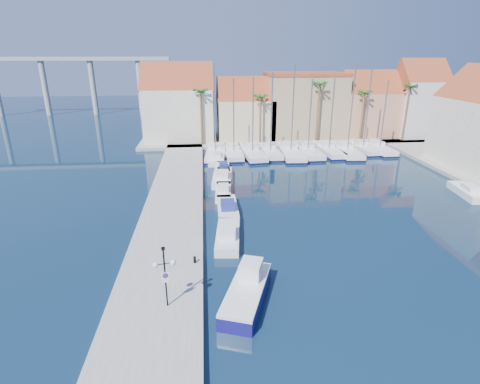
% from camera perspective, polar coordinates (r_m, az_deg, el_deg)
% --- Properties ---
extents(ground, '(260.00, 260.00, 0.00)m').
position_cam_1_polar(ground, '(26.99, 7.62, -14.13)').
color(ground, '#081C31').
rests_on(ground, ground).
extents(quay_west, '(6.00, 77.00, 0.50)m').
position_cam_1_polar(quay_west, '(38.31, -10.19, -2.96)').
color(quay_west, gray).
rests_on(quay_west, ground).
extents(shore_north, '(54.00, 16.00, 0.50)m').
position_cam_1_polar(shore_north, '(72.87, 7.07, 8.35)').
color(shore_north, gray).
rests_on(shore_north, ground).
extents(lamp_post, '(1.38, 0.55, 4.10)m').
position_cam_1_polar(lamp_post, '(23.20, -11.42, -11.27)').
color(lamp_post, black).
rests_on(lamp_post, quay_west).
extents(bollard, '(0.20, 0.20, 0.51)m').
position_cam_1_polar(bollard, '(28.55, -6.92, -10.22)').
color(bollard, black).
rests_on(bollard, quay_west).
extents(fishing_boat, '(4.11, 6.70, 2.22)m').
position_cam_1_polar(fishing_boat, '(25.13, 1.10, -14.78)').
color(fishing_boat, navy).
rests_on(fishing_boat, ground).
extents(motorboat_west_0, '(2.56, 6.25, 1.40)m').
position_cam_1_polar(motorboat_west_0, '(32.37, -1.87, -6.66)').
color(motorboat_west_0, white).
rests_on(motorboat_west_0, ground).
extents(motorboat_west_1, '(2.01, 6.19, 1.40)m').
position_cam_1_polar(motorboat_west_1, '(37.85, -1.91, -2.50)').
color(motorboat_west_1, white).
rests_on(motorboat_west_1, ground).
extents(motorboat_west_2, '(2.07, 5.43, 1.40)m').
position_cam_1_polar(motorboat_west_2, '(42.52, -2.55, 0.11)').
color(motorboat_west_2, white).
rests_on(motorboat_west_2, ground).
extents(motorboat_west_3, '(2.92, 7.28, 1.40)m').
position_cam_1_polar(motorboat_west_3, '(47.43, -2.73, 2.28)').
color(motorboat_west_3, white).
rests_on(motorboat_west_3, ground).
extents(motorboat_west_4, '(1.73, 5.16, 1.40)m').
position_cam_1_polar(motorboat_west_4, '(51.28, -2.54, 3.67)').
color(motorboat_west_4, white).
rests_on(motorboat_west_4, ground).
extents(motorboat_west_5, '(2.56, 6.93, 1.40)m').
position_cam_1_polar(motorboat_west_5, '(56.42, -3.64, 5.21)').
color(motorboat_west_5, white).
rests_on(motorboat_west_5, ground).
extents(motorboat_west_6, '(2.17, 6.46, 1.40)m').
position_cam_1_polar(motorboat_west_6, '(60.58, -3.01, 6.28)').
color(motorboat_west_6, white).
rests_on(motorboat_west_6, ground).
extents(motorboat_east_1, '(2.59, 5.93, 1.40)m').
position_cam_1_polar(motorboat_east_1, '(49.71, 31.37, 0.08)').
color(motorboat_east_1, white).
rests_on(motorboat_east_1, ground).
extents(sailboat_0, '(3.79, 11.11, 13.66)m').
position_cam_1_polar(sailboat_0, '(59.51, -3.69, 6.08)').
color(sailboat_0, white).
rests_on(sailboat_0, ground).
extents(sailboat_1, '(2.66, 9.73, 11.80)m').
position_cam_1_polar(sailboat_1, '(59.49, -0.97, 6.11)').
color(sailboat_1, white).
rests_on(sailboat_1, ground).
extents(sailboat_2, '(3.77, 11.10, 12.03)m').
position_cam_1_polar(sailboat_2, '(59.47, 1.79, 6.09)').
color(sailboat_2, white).
rests_on(sailboat_2, ground).
extents(sailboat_3, '(2.64, 9.61, 12.69)m').
position_cam_1_polar(sailboat_3, '(60.21, 4.57, 6.24)').
color(sailboat_3, white).
rests_on(sailboat_3, ground).
extents(sailboat_4, '(3.67, 12.01, 13.77)m').
position_cam_1_polar(sailboat_4, '(60.58, 7.63, 6.19)').
color(sailboat_4, white).
rests_on(sailboat_4, ground).
extents(sailboat_5, '(3.05, 11.05, 11.66)m').
position_cam_1_polar(sailboat_5, '(61.60, 10.14, 6.28)').
color(sailboat_5, white).
rests_on(sailboat_5, ground).
extents(sailboat_6, '(3.29, 10.55, 11.73)m').
position_cam_1_polar(sailboat_6, '(62.79, 13.20, 6.33)').
color(sailboat_6, white).
rests_on(sailboat_6, ground).
extents(sailboat_7, '(3.69, 10.99, 13.68)m').
position_cam_1_polar(sailboat_7, '(63.09, 15.88, 6.17)').
color(sailboat_7, white).
rests_on(sailboat_7, ground).
extents(sailboat_8, '(3.01, 9.00, 14.64)m').
position_cam_1_polar(sailboat_8, '(65.55, 18.04, 6.51)').
color(sailboat_8, white).
rests_on(sailboat_8, ground).
extents(sailboat_9, '(2.51, 9.37, 11.33)m').
position_cam_1_polar(sailboat_9, '(66.31, 20.30, 6.34)').
color(sailboat_9, white).
rests_on(sailboat_9, ground).
extents(building_0, '(12.30, 9.00, 13.50)m').
position_cam_1_polar(building_0, '(69.30, -9.33, 12.89)').
color(building_0, beige).
rests_on(building_0, shore_north).
extents(building_1, '(10.30, 8.00, 11.00)m').
position_cam_1_polar(building_1, '(69.73, 0.84, 12.17)').
color(building_1, beige).
rests_on(building_1, shore_north).
extents(building_2, '(14.20, 10.20, 11.50)m').
position_cam_1_polar(building_2, '(72.59, 9.65, 12.99)').
color(building_2, tan).
rests_on(building_2, shore_north).
extents(building_3, '(10.30, 8.00, 12.00)m').
position_cam_1_polar(building_3, '(75.68, 18.85, 12.20)').
color(building_3, tan).
rests_on(building_3, shore_north).
extents(building_4, '(8.30, 8.00, 14.00)m').
position_cam_1_polar(building_4, '(78.76, 25.37, 12.45)').
color(building_4, silver).
rests_on(building_4, shore_north).
extents(palm_0, '(2.60, 2.60, 10.15)m').
position_cam_1_polar(palm_0, '(63.90, -6.03, 14.74)').
color(palm_0, brown).
rests_on(palm_0, shore_north).
extents(palm_1, '(2.60, 2.60, 9.15)m').
position_cam_1_polar(palm_1, '(64.71, 3.17, 14.05)').
color(palm_1, brown).
rests_on(palm_1, shore_north).
extents(palm_2, '(2.60, 2.60, 11.15)m').
position_cam_1_polar(palm_2, '(66.74, 12.04, 15.46)').
color(palm_2, brown).
rests_on(palm_2, shore_north).
extents(palm_3, '(2.60, 2.60, 9.65)m').
position_cam_1_polar(palm_3, '(69.63, 18.45, 13.91)').
color(palm_3, brown).
rests_on(palm_3, shore_north).
extents(palm_4, '(2.60, 2.60, 10.65)m').
position_cam_1_polar(palm_4, '(73.08, 24.47, 14.17)').
color(palm_4, brown).
rests_on(palm_4, shore_north).
extents(viaduct, '(48.00, 2.20, 14.45)m').
position_cam_1_polar(viaduct, '(109.01, -24.36, 16.03)').
color(viaduct, '#9E9E99').
rests_on(viaduct, ground).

